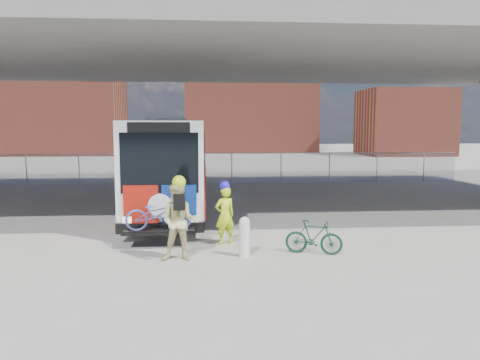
{
  "coord_description": "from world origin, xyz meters",
  "views": [
    {
      "loc": [
        -0.76,
        -16.01,
        3.34
      ],
      "look_at": [
        0.49,
        -0.45,
        1.6
      ],
      "focal_mm": 35.0,
      "sensor_mm": 36.0,
      "label": 1
    }
  ],
  "objects": [
    {
      "name": "brick_buildings",
      "position": [
        1.23,
        48.23,
        5.42
      ],
      "size": [
        54.0,
        22.0,
        12.0
      ],
      "color": "brown",
      "rests_on": "ground"
    },
    {
      "name": "cyclist_tan",
      "position": [
        -1.35,
        -4.4,
        1.02
      ],
      "size": [
        1.01,
        0.81,
        2.17
      ],
      "rotation": [
        0.0,
        0.0,
        -0.06
      ],
      "color": "#D6CC89",
      "rests_on": "ground"
    },
    {
      "name": "ground",
      "position": [
        0.0,
        0.0,
        0.0
      ],
      "size": [
        160.0,
        160.0,
        0.0
      ],
      "primitive_type": "plane",
      "color": "#9E9991",
      "rests_on": "ground"
    },
    {
      "name": "bike_parked",
      "position": [
        2.17,
        -4.04,
        0.46
      ],
      "size": [
        1.58,
        0.9,
        0.91
      ],
      "primitive_type": "imported",
      "rotation": [
        0.0,
        0.0,
        1.24
      ],
      "color": "#133B24",
      "rests_on": "ground"
    },
    {
      "name": "smokestack",
      "position": [
        14.0,
        55.0,
        12.5
      ],
      "size": [
        2.2,
        2.2,
        25.0
      ],
      "primitive_type": "cylinder",
      "color": "brown",
      "rests_on": "ground"
    },
    {
      "name": "overpass",
      "position": [
        0.0,
        4.0,
        6.54
      ],
      "size": [
        40.0,
        16.0,
        7.95
      ],
      "color": "#605E59",
      "rests_on": "ground"
    },
    {
      "name": "cyclist_hivis",
      "position": [
        -0.13,
        -2.77,
        0.89
      ],
      "size": [
        0.72,
        0.61,
        1.84
      ],
      "rotation": [
        0.0,
        0.0,
        3.56
      ],
      "color": "#C3E418",
      "rests_on": "ground"
    },
    {
      "name": "chainlink_fence",
      "position": [
        0.0,
        12.0,
        1.42
      ],
      "size": [
        30.0,
        0.06,
        30.0
      ],
      "color": "gray",
      "rests_on": "ground"
    },
    {
      "name": "bus",
      "position": [
        -2.0,
        3.55,
        2.11
      ],
      "size": [
        2.67,
        12.96,
        3.69
      ],
      "color": "silver",
      "rests_on": "ground"
    },
    {
      "name": "bollard",
      "position": [
        0.31,
        -4.17,
        0.57
      ],
      "size": [
        0.28,
        0.28,
        1.06
      ],
      "color": "silver",
      "rests_on": "ground"
    }
  ]
}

